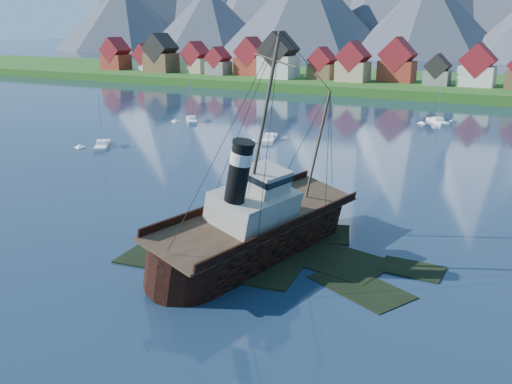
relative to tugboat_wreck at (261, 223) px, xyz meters
The scene contains 10 objects.
ground 3.87m from the tugboat_wreck, 89.16° to the right, with size 1400.00×1400.00×0.00m, color #16283D.
shoal 3.82m from the tugboat_wreck, ahead, with size 31.71×21.24×1.14m.
shore_bank 167.58m from the tugboat_wreck, 89.99° to the left, with size 600.00×80.00×3.20m, color #1F4814.
seawall 129.59m from the tugboat_wreck, 89.98° to the left, with size 600.00×2.50×2.00m, color #3F3D38.
town 153.47m from the tugboat_wreck, 102.46° to the left, with size 250.96×16.69×17.30m.
tugboat_wreck is the anchor object (origin of this frame).
sailboat_a 59.85m from the tugboat_wreck, 148.99° to the left, with size 6.88×8.26×10.58m.
sailboat_c 82.81m from the tugboat_wreck, 130.10° to the left, with size 6.75×7.68×10.59m.
sailboat_e 89.99m from the tugboat_wreck, 90.56° to the left, with size 6.96×8.94×10.65m.
sailboat_f 58.11m from the tugboat_wreck, 116.64° to the left, with size 5.02×8.95×11.34m.
Camera 1 is at (26.28, -46.18, 22.62)m, focal length 40.00 mm.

